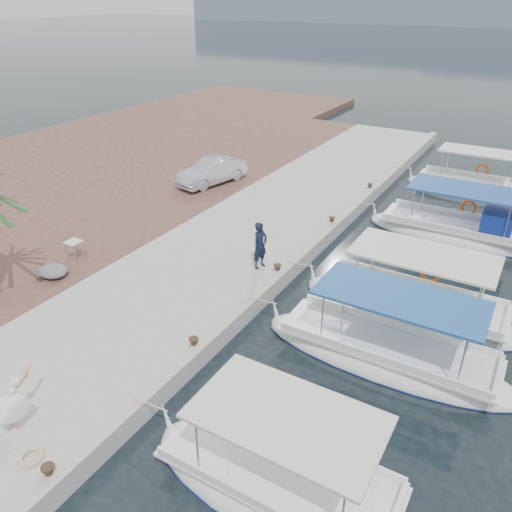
{
  "coord_description": "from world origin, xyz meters",
  "views": [
    {
      "loc": [
        6.94,
        -12.39,
        9.45
      ],
      "look_at": [
        -1.0,
        1.08,
        1.2
      ],
      "focal_mm": 35.0,
      "sensor_mm": 36.0,
      "label": 1
    }
  ],
  "objects": [
    {
      "name": "parked_car",
      "position": [
        -7.9,
        8.21,
        1.16
      ],
      "size": [
        2.31,
        4.21,
        1.31
      ],
      "primitive_type": "imported",
      "rotation": [
        0.0,
        0.0,
        -0.24
      ],
      "color": "#AEB8C7",
      "rests_on": "cobblestone_strip"
    },
    {
      "name": "mooring_bollards",
      "position": [
        -0.35,
        1.5,
        0.69
      ],
      "size": [
        0.28,
        20.28,
        0.33
      ],
      "color": "black",
      "rests_on": "concrete_quay"
    },
    {
      "name": "quay_curb",
      "position": [
        -0.22,
        5.0,
        0.56
      ],
      "size": [
        0.44,
        40.0,
        0.12
      ],
      "primitive_type": "cube",
      "color": "#A6A093",
      "rests_on": "concrete_quay"
    },
    {
      "name": "rope_coil",
      "position": [
        -1.08,
        -8.38,
        0.55
      ],
      "size": [
        0.54,
        0.54,
        0.1
      ],
      "primitive_type": "torus",
      "color": "#C6B284",
      "rests_on": "concrete_quay"
    },
    {
      "name": "fishing_caique_c",
      "position": [
        4.29,
        2.17,
        0.12
      ],
      "size": [
        7.42,
        2.4,
        2.83
      ],
      "color": "white",
      "rests_on": "ground"
    },
    {
      "name": "fishing_caique_a",
      "position": [
        3.72,
        -5.99,
        0.12
      ],
      "size": [
        6.26,
        2.38,
        2.83
      ],
      "color": "white",
      "rests_on": "ground"
    },
    {
      "name": "fishing_caique_b",
      "position": [
        4.36,
        -0.64,
        0.12
      ],
      "size": [
        7.55,
        2.25,
        2.83
      ],
      "color": "white",
      "rests_on": "ground"
    },
    {
      "name": "concrete_quay",
      "position": [
        -3.0,
        5.0,
        0.25
      ],
      "size": [
        6.0,
        40.0,
        0.5
      ],
      "primitive_type": "cube",
      "color": "#A1A09B",
      "rests_on": "ground"
    },
    {
      "name": "land_backing",
      "position": [
        -18.0,
        5.0,
        0.24
      ],
      "size": [
        16.0,
        60.0,
        0.48
      ],
      "primitive_type": "cube",
      "color": "#51312B",
      "rests_on": "ground"
    },
    {
      "name": "fisherman",
      "position": [
        -1.11,
        1.56,
        1.39
      ],
      "size": [
        0.56,
        0.72,
        1.77
      ],
      "primitive_type": "imported",
      "rotation": [
        0.0,
        0.0,
        1.35
      ],
      "color": "black",
      "rests_on": "concrete_quay"
    },
    {
      "name": "tarp_bundle",
      "position": [
        -7.13,
        -2.76,
        0.7
      ],
      "size": [
        1.1,
        0.9,
        0.4
      ],
      "primitive_type": "ellipsoid",
      "color": "slate",
      "rests_on": "cobblestone_strip"
    },
    {
      "name": "fishing_caique_d",
      "position": [
        4.42,
        9.06,
        0.19
      ],
      "size": [
        7.46,
        2.51,
        2.83
      ],
      "color": "white",
      "rests_on": "ground"
    },
    {
      "name": "cobblestone_strip",
      "position": [
        -8.0,
        5.0,
        0.25
      ],
      "size": [
        4.0,
        40.0,
        0.5
      ],
      "primitive_type": "cube",
      "color": "#51312B",
      "rests_on": "ground"
    },
    {
      "name": "ground",
      "position": [
        0.0,
        0.0,
        0.0
      ],
      "size": [
        400.0,
        400.0,
        0.0
      ],
      "primitive_type": "plane",
      "color": "black",
      "rests_on": "ground"
    },
    {
      "name": "folding_table",
      "position": [
        -7.46,
        -1.44,
        1.02
      ],
      "size": [
        0.55,
        0.55,
        0.73
      ],
      "color": "silver",
      "rests_on": "cobblestone_strip"
    },
    {
      "name": "fishing_caique_e",
      "position": [
        3.98,
        15.36,
        0.13
      ],
      "size": [
        6.78,
        2.04,
        2.83
      ],
      "color": "white",
      "rests_on": "ground"
    },
    {
      "name": "pelican",
      "position": [
        -2.17,
        -7.96,
        1.09
      ],
      "size": [
        0.85,
        1.45,
        1.14
      ],
      "color": "tan",
      "rests_on": "concrete_quay"
    }
  ]
}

